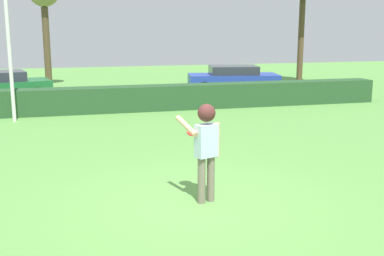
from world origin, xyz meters
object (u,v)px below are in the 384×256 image
at_px(person, 206,141).
at_px(frisbee, 194,133).
at_px(parked_car_blue, 233,78).
at_px(lamppost, 6,5).

xyz_separation_m(person, frisbee, (-0.09, 0.45, 0.06)).
bearing_deg(parked_car_blue, frisbee, -112.22).
distance_m(person, lamppost, 9.98).
xyz_separation_m(person, lamppost, (-4.02, 8.75, 2.63)).
height_order(person, lamppost, lamppost).
bearing_deg(parked_car_blue, person, -111.22).
bearing_deg(frisbee, parked_car_blue, 67.78).
distance_m(person, frisbee, 0.47).
relative_size(frisbee, lamppost, 0.04).
relative_size(person, parked_car_blue, 0.40).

